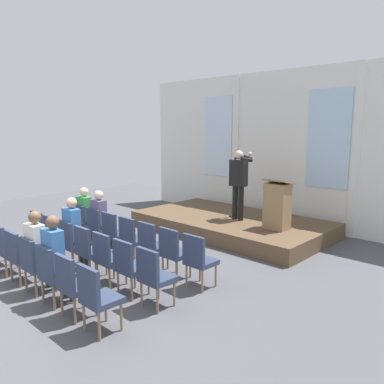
{
  "coord_description": "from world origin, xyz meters",
  "views": [
    {
      "loc": [
        5.88,
        -2.68,
        2.68
      ],
      "look_at": [
        0.09,
        3.44,
        1.24
      ],
      "focal_mm": 35.66,
      "sensor_mm": 36.0,
      "label": 1
    }
  ],
  "objects": [
    {
      "name": "audience_r2_c4",
      "position": [
        0.6,
        -0.08,
        0.77
      ],
      "size": [
        0.36,
        0.39,
        1.39
      ],
      "color": "#2D2D33",
      "rests_on": "ground"
    },
    {
      "name": "chair_r0_c5",
      "position": [
        1.19,
        1.79,
        0.53
      ],
      "size": [
        0.46,
        0.44,
        0.94
      ],
      "color": "olive",
      "rests_on": "ground"
    },
    {
      "name": "chair_r0_c4",
      "position": [
        0.6,
        1.79,
        0.53
      ],
      "size": [
        0.46,
        0.44,
        0.94
      ],
      "color": "olive",
      "rests_on": "ground"
    },
    {
      "name": "mic_stand",
      "position": [
        0.04,
        5.11,
        0.72
      ],
      "size": [
        0.28,
        0.28,
        1.55
      ],
      "color": "black",
      "rests_on": "stage_platform"
    },
    {
      "name": "chair_r1_c1",
      "position": [
        -1.19,
        0.82,
        0.53
      ],
      "size": [
        0.46,
        0.44,
        0.94
      ],
      "color": "olive",
      "rests_on": "ground"
    },
    {
      "name": "chair_r0_c3",
      "position": [
        0.0,
        1.79,
        0.53
      ],
      "size": [
        0.46,
        0.44,
        0.94
      ],
      "color": "olive",
      "rests_on": "ground"
    },
    {
      "name": "chair_r0_c1",
      "position": [
        -1.19,
        1.79,
        0.53
      ],
      "size": [
        0.46,
        0.44,
        0.94
      ],
      "color": "olive",
      "rests_on": "ground"
    },
    {
      "name": "chair_r2_c1",
      "position": [
        -1.19,
        -0.16,
        0.53
      ],
      "size": [
        0.46,
        0.44,
        0.94
      ],
      "color": "olive",
      "rests_on": "ground"
    },
    {
      "name": "chair_r2_c6",
      "position": [
        1.79,
        -0.16,
        0.53
      ],
      "size": [
        0.46,
        0.44,
        0.94
      ],
      "color": "olive",
      "rests_on": "ground"
    },
    {
      "name": "chair_r0_c0",
      "position": [
        -1.79,
        1.79,
        0.53
      ],
      "size": [
        0.46,
        0.44,
        0.94
      ],
      "color": "olive",
      "rests_on": "ground"
    },
    {
      "name": "chair_r0_c6",
      "position": [
        1.79,
        1.79,
        0.53
      ],
      "size": [
        0.46,
        0.44,
        0.94
      ],
      "color": "olive",
      "rests_on": "ground"
    },
    {
      "name": "audience_r1_c2",
      "position": [
        -0.6,
        0.9,
        0.76
      ],
      "size": [
        0.36,
        0.39,
        1.38
      ],
      "color": "#2D2D33",
      "rests_on": "ground"
    },
    {
      "name": "chair_r1_c5",
      "position": [
        1.19,
        0.82,
        0.53
      ],
      "size": [
        0.46,
        0.44,
        0.94
      ],
      "color": "olive",
      "rests_on": "ground"
    },
    {
      "name": "rear_partition",
      "position": [
        0.02,
        6.66,
        2.11
      ],
      "size": [
        8.92,
        0.14,
        4.2
      ],
      "color": "silver",
      "rests_on": "ground"
    },
    {
      "name": "chair_r2_c2",
      "position": [
        -0.6,
        -0.16,
        0.53
      ],
      "size": [
        0.46,
        0.44,
        0.94
      ],
      "color": "olive",
      "rests_on": "ground"
    },
    {
      "name": "chair_r1_c0",
      "position": [
        -1.79,
        0.82,
        0.53
      ],
      "size": [
        0.46,
        0.44,
        0.94
      ],
      "color": "olive",
      "rests_on": "ground"
    },
    {
      "name": "chair_r1_c4",
      "position": [
        0.6,
        0.82,
        0.53
      ],
      "size": [
        0.46,
        0.44,
        0.94
      ],
      "color": "olive",
      "rests_on": "ground"
    },
    {
      "name": "chair_r1_c3",
      "position": [
        0.0,
        0.82,
        0.53
      ],
      "size": [
        0.46,
        0.44,
        0.94
      ],
      "color": "olive",
      "rests_on": "ground"
    },
    {
      "name": "ground_plane",
      "position": [
        0.0,
        0.0,
        0.0
      ],
      "size": [
        17.32,
        17.32,
        0.0
      ],
      "primitive_type": "plane",
      "color": "#4C4C51"
    },
    {
      "name": "audience_r2_c3",
      "position": [
        0.0,
        -0.08,
        0.76
      ],
      "size": [
        0.36,
        0.39,
        1.37
      ],
      "color": "#2D2D33",
      "rests_on": "ground"
    },
    {
      "name": "chair_r2_c3",
      "position": [
        0.0,
        -0.16,
        0.53
      ],
      "size": [
        0.46,
        0.44,
        0.94
      ],
      "color": "olive",
      "rests_on": "ground"
    },
    {
      "name": "stage_platform",
      "position": [
        0.0,
        5.01,
        0.19
      ],
      "size": [
        4.89,
        2.7,
        0.38
      ],
      "primitive_type": "cube",
      "color": "brown",
      "rests_on": "ground"
    },
    {
      "name": "lectern",
      "position": [
        1.47,
        4.81,
        0.93
      ],
      "size": [
        0.6,
        0.48,
        1.16
      ],
      "color": "#93724C",
      "rests_on": "stage_platform"
    },
    {
      "name": "chair_r1_c6",
      "position": [
        1.79,
        0.82,
        0.53
      ],
      "size": [
        0.46,
        0.44,
        0.94
      ],
      "color": "olive",
      "rests_on": "ground"
    },
    {
      "name": "chair_r2_c5",
      "position": [
        1.19,
        -0.16,
        0.53
      ],
      "size": [
        0.46,
        0.44,
        0.94
      ],
      "color": "olive",
      "rests_on": "ground"
    },
    {
      "name": "speaker",
      "position": [
        0.3,
        4.91,
        1.39
      ],
      "size": [
        0.5,
        0.69,
        1.74
      ],
      "color": "black",
      "rests_on": "stage_platform"
    },
    {
      "name": "chair_r0_c2",
      "position": [
        -0.6,
        1.79,
        0.53
      ],
      "size": [
        0.46,
        0.44,
        0.94
      ],
      "color": "olive",
      "rests_on": "ground"
    },
    {
      "name": "chair_r1_c2",
      "position": [
        -0.6,
        0.82,
        0.53
      ],
      "size": [
        0.46,
        0.44,
        0.94
      ],
      "color": "olive",
      "rests_on": "ground"
    },
    {
      "name": "audience_r0_c0",
      "position": [
        -1.79,
        1.88,
        0.74
      ],
      "size": [
        0.36,
        0.39,
        1.33
      ],
      "color": "#2D2D33",
      "rests_on": "ground"
    },
    {
      "name": "audience_r0_c1",
      "position": [
        -1.19,
        1.88,
        0.74
      ],
      "size": [
        0.36,
        0.39,
        1.33
      ],
      "color": "#2D2D33",
      "rests_on": "ground"
    },
    {
      "name": "chair_r2_c4",
      "position": [
        0.6,
        -0.16,
        0.53
      ],
      "size": [
        0.46,
        0.44,
        0.94
      ],
      "color": "olive",
      "rests_on": "ground"
    }
  ]
}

